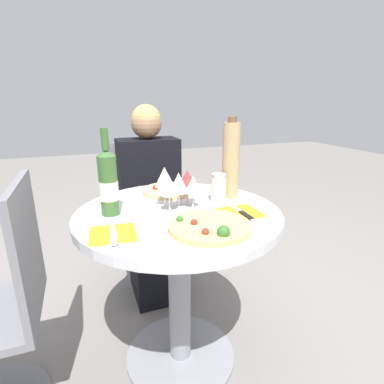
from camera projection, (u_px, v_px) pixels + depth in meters
name	position (u px, v px, depth m)	size (l,w,h in m)	color
ground_plane	(181.00, 357.00, 1.43)	(12.00, 12.00, 0.00)	gray
dining_table	(179.00, 254.00, 1.27)	(0.82, 0.82, 0.75)	gray
chair_behind_diner	(148.00, 216.00, 1.99)	(0.43, 0.43, 0.91)	slate
seated_diner	(153.00, 212.00, 1.84)	(0.36, 0.43, 1.15)	black
pizza_large	(209.00, 226.00, 1.02)	(0.29, 0.29, 0.05)	#DBB26B
pizza_small_far	(169.00, 190.00, 1.43)	(0.24, 0.24, 0.05)	#E5C17F
wine_bottle	(108.00, 183.00, 1.13)	(0.07, 0.07, 0.33)	#38602D
tall_carafe	(231.00, 160.00, 1.32)	(0.08, 0.08, 0.36)	tan
sugar_shaker	(218.00, 188.00, 1.29)	(0.07, 0.07, 0.13)	silver
wine_glass_back_right	(187.00, 179.00, 1.26)	(0.08, 0.08, 0.15)	silver
wine_glass_front_left	(169.00, 188.00, 1.17)	(0.07, 0.07, 0.13)	silver
wine_glass_center	(179.00, 183.00, 1.21)	(0.08, 0.08, 0.15)	silver
wine_glass_back_left	(165.00, 177.00, 1.22)	(0.08, 0.08, 0.17)	silver
wine_glass_front_right	(193.00, 185.00, 1.20)	(0.06, 0.06, 0.14)	silver
place_setting_left	(113.00, 234.00, 0.99)	(0.16, 0.19, 0.01)	yellow
place_setting_right	(240.00, 212.00, 1.17)	(0.15, 0.19, 0.01)	yellow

